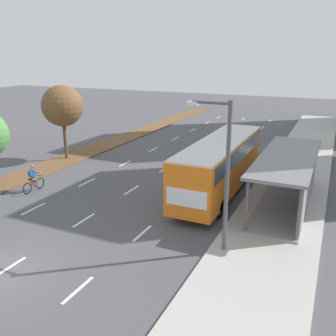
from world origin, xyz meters
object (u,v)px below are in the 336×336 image
(bus, at_px, (221,161))
(streetlight, at_px, (223,167))
(bus_shelter, at_px, (292,176))
(cyclist, at_px, (33,179))
(median_tree_third, at_px, (62,106))

(bus, distance_m, streetlight, 7.54)
(bus_shelter, relative_size, bus, 0.87)
(cyclist, xyz_separation_m, streetlight, (12.95, -2.24, 3.10))
(bus, bearing_deg, cyclist, -156.21)
(cyclist, xyz_separation_m, median_tree_third, (-3.02, 6.82, 3.61))
(bus, bearing_deg, streetlight, -72.76)
(median_tree_third, xyz_separation_m, streetlight, (15.96, -9.06, -0.51))
(median_tree_third, bearing_deg, streetlight, -29.57)
(median_tree_third, distance_m, streetlight, 18.36)
(cyclist, bearing_deg, bus_shelter, 15.59)
(bus, bearing_deg, bus_shelter, -7.33)
(bus_shelter, bearing_deg, cyclist, -164.41)
(bus_shelter, relative_size, cyclist, 5.37)
(bus_shelter, height_order, streetlight, streetlight)
(bus_shelter, relative_size, median_tree_third, 1.64)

